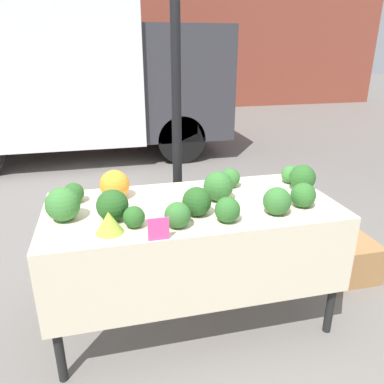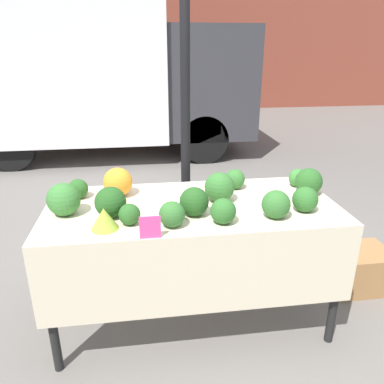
{
  "view_description": "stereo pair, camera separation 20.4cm",
  "coord_description": "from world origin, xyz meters",
  "px_view_note": "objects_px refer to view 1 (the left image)",
  "views": [
    {
      "loc": [
        -0.48,
        -2.0,
        1.7
      ],
      "look_at": [
        0.0,
        0.0,
        0.9
      ],
      "focal_mm": 35.0,
      "sensor_mm": 36.0,
      "label": 1
    },
    {
      "loc": [
        -0.28,
        -2.04,
        1.7
      ],
      "look_at": [
        0.0,
        0.0,
        0.9
      ],
      "focal_mm": 35.0,
      "sensor_mm": 36.0,
      "label": 2
    }
  ],
  "objects_px": {
    "price_sign": "(159,229)",
    "produce_crate": "(346,260)",
    "parked_truck": "(74,68)",
    "orange_cauliflower": "(115,185)"
  },
  "relations": [
    {
      "from": "price_sign",
      "to": "produce_crate",
      "type": "relative_size",
      "value": 0.27
    },
    {
      "from": "parked_truck",
      "to": "price_sign",
      "type": "bearing_deg",
      "value": -83.09
    },
    {
      "from": "parked_truck",
      "to": "orange_cauliflower",
      "type": "bearing_deg",
      "value": -84.54
    },
    {
      "from": "price_sign",
      "to": "orange_cauliflower",
      "type": "bearing_deg",
      "value": 106.87
    },
    {
      "from": "parked_truck",
      "to": "orange_cauliflower",
      "type": "distance_m",
      "value": 4.27
    },
    {
      "from": "parked_truck",
      "to": "price_sign",
      "type": "distance_m",
      "value": 4.88
    },
    {
      "from": "parked_truck",
      "to": "price_sign",
      "type": "relative_size",
      "value": 36.67
    },
    {
      "from": "parked_truck",
      "to": "produce_crate",
      "type": "xyz_separation_m",
      "value": [
        2.12,
        -4.26,
        -1.24
      ]
    },
    {
      "from": "price_sign",
      "to": "produce_crate",
      "type": "bearing_deg",
      "value": 19.96
    },
    {
      "from": "produce_crate",
      "to": "price_sign",
      "type": "bearing_deg",
      "value": -160.04
    }
  ]
}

